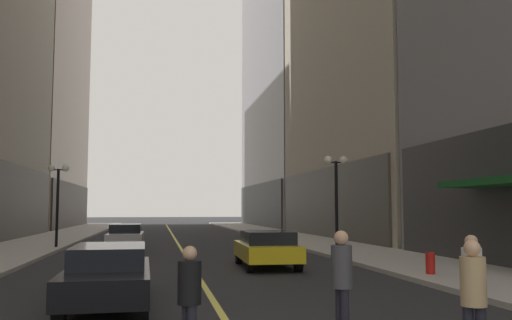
{
  "coord_description": "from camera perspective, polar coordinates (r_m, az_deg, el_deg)",
  "views": [
    {
      "loc": [
        -1.33,
        -3.26,
        2.13
      ],
      "look_at": [
        4.58,
        29.26,
        5.06
      ],
      "focal_mm": 38.44,
      "sensor_mm": 36.0,
      "label": 1
    }
  ],
  "objects": [
    {
      "name": "sidewalk_left",
      "position": [
        38.93,
        -20.72,
        -7.77
      ],
      "size": [
        4.5,
        78.0,
        0.15
      ],
      "primitive_type": "cube",
      "color": "#ADA8A0",
      "rests_on": "ground"
    },
    {
      "name": "street_lamp_left_far",
      "position": [
        30.41,
        -19.91,
        -2.64
      ],
      "size": [
        1.06,
        0.36,
        4.43
      ],
      "color": "black",
      "rests_on": "ground"
    },
    {
      "name": "sidewalk_right",
      "position": [
        39.5,
        3.79,
        -8.04
      ],
      "size": [
        4.5,
        78.0,
        0.15
      ],
      "primitive_type": "cube",
      "color": "#ADA8A0",
      "rests_on": "ground"
    },
    {
      "name": "pedestrian_in_tan_trench",
      "position": [
        8.1,
        21.7,
        -12.77
      ],
      "size": [
        0.48,
        0.48,
        1.71
      ],
      "color": "black",
      "rests_on": "ground"
    },
    {
      "name": "storefront_awning_right",
      "position": [
        19.5,
        24.17,
        -2.11
      ],
      "size": [
        1.6,
        5.25,
        3.12
      ],
      "color": "#144C1E",
      "rests_on": "ground"
    },
    {
      "name": "lane_centre_stripe",
      "position": [
        38.34,
        -8.38,
        -8.19
      ],
      "size": [
        0.16,
        70.0,
        0.01
      ],
      "primitive_type": "cube",
      "color": "#E5D64C",
      "rests_on": "ground"
    },
    {
      "name": "car_silver",
      "position": [
        29.53,
        -13.41,
        -7.67
      ],
      "size": [
        1.78,
        4.04,
        1.32
      ],
      "color": "#B7B7BC",
      "rests_on": "ground"
    },
    {
      "name": "pedestrian_with_orange_bag",
      "position": [
        9.06,
        8.91,
        -11.92
      ],
      "size": [
        0.39,
        0.39,
        1.78
      ],
      "color": "black",
      "rests_on": "ground"
    },
    {
      "name": "building_left_far",
      "position": [
        67.36,
        -22.77,
        10.84
      ],
      "size": [
        10.93,
        26.0,
        40.45
      ],
      "color": "gray",
      "rests_on": "ground"
    },
    {
      "name": "pedestrian_in_white_shirt",
      "position": [
        10.29,
        21.59,
        -11.16
      ],
      "size": [
        0.44,
        0.44,
        1.68
      ],
      "color": "black",
      "rests_on": "ground"
    },
    {
      "name": "ground_plane",
      "position": [
        38.34,
        -8.38,
        -8.2
      ],
      "size": [
        200.0,
        200.0,
        0.0
      ],
      "primitive_type": "plane",
      "color": "#262628"
    },
    {
      "name": "car_black",
      "position": [
        12.59,
        -15.1,
        -11.33
      ],
      "size": [
        1.84,
        4.79,
        1.32
      ],
      "color": "black",
      "rests_on": "ground"
    },
    {
      "name": "street_lamp_right_mid",
      "position": [
        24.22,
        8.34,
        -2.35
      ],
      "size": [
        1.06,
        0.36,
        4.43
      ],
      "color": "black",
      "rests_on": "ground"
    },
    {
      "name": "car_yellow",
      "position": [
        20.04,
        1.13,
        -9.1
      ],
      "size": [
        2.01,
        4.31,
        1.32
      ],
      "color": "yellow",
      "rests_on": "ground"
    },
    {
      "name": "pedestrian_in_black_coat",
      "position": [
        8.07,
        -6.94,
        -13.62
      ],
      "size": [
        0.45,
        0.45,
        1.6
      ],
      "color": "black",
      "rests_on": "ground"
    },
    {
      "name": "building_right_far",
      "position": [
        70.04,
        5.13,
        15.29
      ],
      "size": [
        11.81,
        26.0,
        53.11
      ],
      "color": "gray",
      "rests_on": "ground"
    },
    {
      "name": "fire_hydrant_right",
      "position": [
        17.75,
        17.69,
        -10.43
      ],
      "size": [
        0.28,
        0.28,
        0.8
      ],
      "primitive_type": "cylinder",
      "color": "red",
      "rests_on": "ground"
    }
  ]
}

